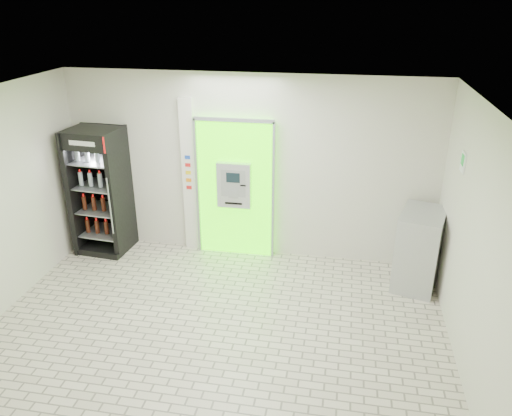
# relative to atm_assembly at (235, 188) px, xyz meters

# --- Properties ---
(ground) EXTENTS (6.00, 6.00, 0.00)m
(ground) POSITION_rel_atm_assembly_xyz_m (0.20, -2.41, -1.17)
(ground) COLOR beige
(ground) RESTS_ON ground
(room_shell) EXTENTS (6.00, 6.00, 6.00)m
(room_shell) POSITION_rel_atm_assembly_xyz_m (0.20, -2.41, 0.67)
(room_shell) COLOR beige
(room_shell) RESTS_ON ground
(atm_assembly) EXTENTS (1.30, 0.24, 2.33)m
(atm_assembly) POSITION_rel_atm_assembly_xyz_m (0.00, 0.00, 0.00)
(atm_assembly) COLOR #3CFC00
(atm_assembly) RESTS_ON ground
(pillar) EXTENTS (0.22, 0.11, 2.60)m
(pillar) POSITION_rel_atm_assembly_xyz_m (-0.78, 0.04, 0.13)
(pillar) COLOR silver
(pillar) RESTS_ON ground
(beverage_cooler) EXTENTS (0.85, 0.79, 2.12)m
(beverage_cooler) POSITION_rel_atm_assembly_xyz_m (-2.24, -0.27, -0.15)
(beverage_cooler) COLOR black
(beverage_cooler) RESTS_ON ground
(steel_cabinet) EXTENTS (0.81, 1.01, 1.18)m
(steel_cabinet) POSITION_rel_atm_assembly_xyz_m (2.90, -0.51, -0.58)
(steel_cabinet) COLOR #ADAFB5
(steel_cabinet) RESTS_ON ground
(exit_sign) EXTENTS (0.02, 0.22, 0.26)m
(exit_sign) POSITION_rel_atm_assembly_xyz_m (3.19, -1.01, 0.95)
(exit_sign) COLOR white
(exit_sign) RESTS_ON room_shell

